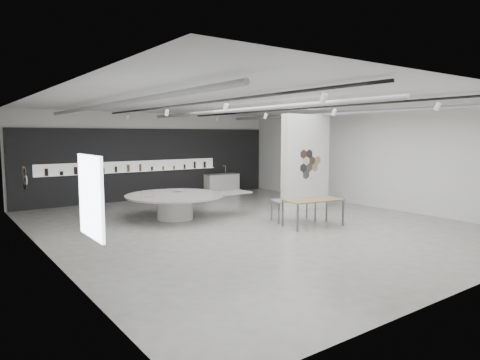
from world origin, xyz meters
TOP-DOWN VIEW (x-y plane):
  - room at (-0.09, -0.00)m, footprint 12.02×14.02m
  - back_wall_display at (-0.08, 6.93)m, footprint 11.80×0.27m
  - partition_column at (3.50, 1.00)m, footprint 2.20×0.38m
  - display_island at (-1.43, 2.09)m, footprint 4.26×3.39m
  - sample_table_wood at (1.43, -1.45)m, footprint 1.92×1.17m
  - sample_table_stone at (1.50, -0.48)m, footprint 1.52×1.08m
  - kitchen_counter at (3.31, 6.51)m, footprint 1.73×0.76m

SIDE VIEW (x-z plane):
  - kitchen_counter at x=3.31m, z-range -0.19..1.15m
  - display_island at x=-1.43m, z-range 0.12..0.97m
  - sample_table_stone at x=1.50m, z-range 0.29..1.00m
  - sample_table_wood at x=1.43m, z-range 0.36..1.20m
  - back_wall_display at x=-0.08m, z-range -0.01..3.09m
  - partition_column at x=3.50m, z-range 0.00..3.60m
  - room at x=-0.09m, z-range 0.16..3.98m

